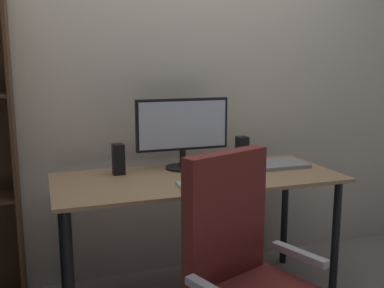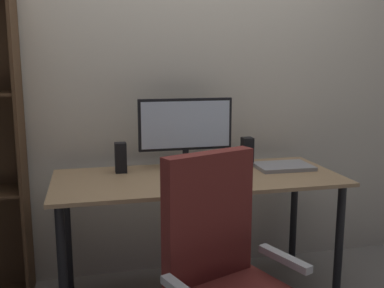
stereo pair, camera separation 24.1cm
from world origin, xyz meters
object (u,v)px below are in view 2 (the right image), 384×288
object	(u,v)px
speaker_right	(247,151)
mouse	(243,179)
coffee_mug	(213,166)
laptop	(283,166)
monitor	(186,129)
desk	(198,192)
speaker_left	(121,158)
keyboard	(202,184)

from	to	relation	value
speaker_right	mouse	bearing A→B (deg)	-112.98
coffee_mug	speaker_right	xyz separation A→B (m)	(0.26, 0.16, 0.04)
coffee_mug	laptop	distance (m)	0.45
mouse	coffee_mug	size ratio (longest dim) A/B	1.04
monitor	speaker_right	distance (m)	0.41
desk	speaker_left	size ratio (longest dim) A/B	9.16
keyboard	speaker_right	bearing A→B (deg)	46.65
mouse	speaker_right	xyz separation A→B (m)	(0.15, 0.36, 0.07)
monitor	keyboard	size ratio (longest dim) A/B	1.89
laptop	speaker_right	xyz separation A→B (m)	(-0.18, 0.12, 0.07)
desk	keyboard	size ratio (longest dim) A/B	5.37
laptop	speaker_left	xyz separation A→B (m)	(-0.94, 0.12, 0.07)
keyboard	laptop	distance (m)	0.61
speaker_left	desk	bearing A→B (deg)	-24.33
laptop	speaker_right	size ratio (longest dim) A/B	1.88
laptop	coffee_mug	bearing A→B (deg)	-173.35
monitor	speaker_right	world-z (taller)	monitor
desk	mouse	bearing A→B (deg)	-41.85
keyboard	coffee_mug	distance (m)	0.24
desk	mouse	xyz separation A→B (m)	(0.20, -0.18, 0.10)
desk	speaker_left	distance (m)	0.48
speaker_left	speaker_right	size ratio (longest dim) A/B	1.00
mouse	speaker_right	distance (m)	0.40
keyboard	mouse	world-z (taller)	mouse
monitor	speaker_right	bearing A→B (deg)	-1.20
mouse	monitor	bearing A→B (deg)	128.32
desk	coffee_mug	bearing A→B (deg)	12.34
keyboard	speaker_right	xyz separation A→B (m)	(0.38, 0.37, 0.08)
speaker_right	keyboard	bearing A→B (deg)	-135.32
mouse	speaker_right	world-z (taller)	speaker_right
desk	keyboard	xyz separation A→B (m)	(-0.03, -0.19, 0.10)
desk	laptop	size ratio (longest dim) A/B	4.87
desk	laptop	world-z (taller)	laptop
monitor	keyboard	xyz separation A→B (m)	(0.00, -0.38, -0.23)
speaker_left	speaker_right	bearing A→B (deg)	0.00
keyboard	laptop	bearing A→B (deg)	26.41
monitor	laptop	size ratio (longest dim) A/B	1.71
coffee_mug	mouse	bearing A→B (deg)	-61.76
coffee_mug	laptop	bearing A→B (deg)	5.76
monitor	mouse	xyz separation A→B (m)	(0.22, -0.37, -0.22)
mouse	speaker_right	size ratio (longest dim) A/B	0.56
laptop	speaker_right	bearing A→B (deg)	148.15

